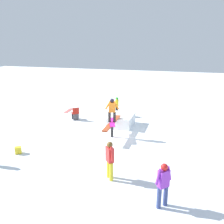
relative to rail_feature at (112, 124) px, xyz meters
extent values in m
plane|color=white|center=(0.00, 0.00, -0.74)|extent=(60.00, 60.00, 0.00)
cylinder|color=black|center=(0.00, 0.00, -0.35)|extent=(0.14, 0.14, 0.79)
cube|color=#A53F1E|center=(0.00, 0.00, 0.09)|extent=(2.77, 0.37, 0.08)
cube|color=white|center=(-2.00, 0.06, -0.39)|extent=(1.85, 1.56, 0.70)
cube|color=#D71D9C|center=(0.00, 0.00, 0.14)|extent=(1.57, 0.73, 0.03)
cylinder|color=#2B2724|center=(0.04, -0.13, 0.44)|extent=(0.15, 0.15, 0.57)
cylinder|color=#2B2724|center=(-0.04, 0.13, 0.44)|extent=(0.15, 0.15, 0.57)
cube|color=orange|center=(0.00, 0.00, 1.00)|extent=(0.31, 0.41, 0.54)
cylinder|color=orange|center=(0.07, -0.21, 1.12)|extent=(0.18, 0.34, 0.49)
cylinder|color=orange|center=(-0.07, 0.21, 1.12)|extent=(0.18, 0.34, 0.49)
sphere|color=black|center=(0.00, 0.00, 1.38)|extent=(0.23, 0.23, 0.23)
cylinder|color=yellow|center=(4.37, 1.14, -0.36)|extent=(0.15, 0.15, 0.76)
cylinder|color=yellow|center=(4.15, 0.96, -0.36)|extent=(0.15, 0.15, 0.76)
cube|color=red|center=(4.26, 1.05, 0.32)|extent=(0.42, 0.40, 0.60)
cylinder|color=red|center=(4.44, 1.19, 0.45)|extent=(0.22, 0.20, 0.53)
cylinder|color=red|center=(4.08, 0.91, 0.45)|extent=(0.22, 0.20, 0.53)
sphere|color=brown|center=(4.26, 1.05, 0.73)|extent=(0.23, 0.23, 0.23)
cylinder|color=black|center=(-4.12, -0.71, -0.42)|extent=(0.13, 0.13, 0.64)
cylinder|color=black|center=(-3.87, -0.70, -0.42)|extent=(0.13, 0.13, 0.64)
cube|color=yellow|center=(-3.99, -0.71, 0.15)|extent=(0.33, 0.21, 0.51)
cylinder|color=yellow|center=(-4.19, -0.72, 0.27)|extent=(0.21, 0.09, 0.46)
cylinder|color=yellow|center=(-3.80, -0.70, 0.27)|extent=(0.21, 0.09, 0.46)
sphere|color=green|center=(-3.99, -0.71, 0.51)|extent=(0.20, 0.20, 0.20)
cylinder|color=#36437A|center=(5.56, 3.08, -0.37)|extent=(0.15, 0.15, 0.76)
cylinder|color=#36437A|center=(5.36, 3.28, -0.37)|extent=(0.15, 0.15, 0.76)
cube|color=purple|center=(5.46, 3.18, 0.31)|extent=(0.41, 0.41, 0.59)
cylinder|color=purple|center=(5.62, 3.02, 0.45)|extent=(0.21, 0.21, 0.53)
cylinder|color=purple|center=(5.30, 3.34, 0.45)|extent=(0.21, 0.21, 0.53)
sphere|color=red|center=(5.46, 3.18, 0.72)|extent=(0.23, 0.23, 0.23)
cube|color=#EE6A62|center=(-4.21, -4.60, -0.73)|extent=(1.27, 0.32, 0.02)
cube|color=#3F3F44|center=(-2.52, -3.37, -0.52)|extent=(0.28, 0.32, 0.44)
cube|color=#3F3F44|center=(-2.24, -3.13, -0.52)|extent=(0.28, 0.32, 0.44)
cube|color=#A71C12|center=(-2.38, -3.25, -0.28)|extent=(0.62, 0.62, 0.04)
cube|color=#A71C12|center=(-2.23, -3.12, -0.06)|extent=(0.31, 0.36, 0.40)
cube|color=yellow|center=(3.23, -3.85, -0.57)|extent=(0.35, 0.37, 0.34)
camera|label=1|loc=(12.72, 3.40, 4.67)|focal=40.00mm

